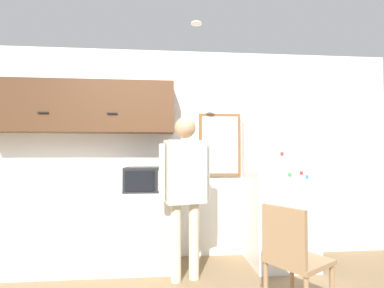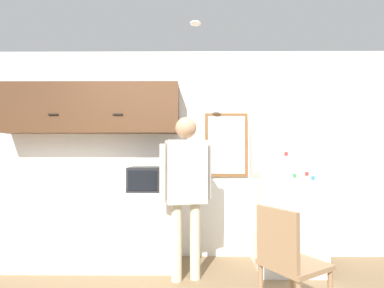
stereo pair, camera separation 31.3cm
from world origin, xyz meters
TOP-DOWN VIEW (x-y plane):
  - back_wall at (0.00, 1.83)m, footprint 6.00×0.06m
  - counter at (-1.08, 1.50)m, footprint 2.23×0.60m
  - upper_cabinets at (-1.08, 1.63)m, footprint 2.23×0.36m
  - microwave at (-0.31, 1.44)m, footprint 0.46×0.40m
  - person at (0.14, 1.09)m, footprint 0.56×0.32m
  - refrigerator at (1.32, 1.44)m, footprint 0.73×0.74m
  - chair at (0.98, 0.30)m, footprint 0.61×0.61m
  - window at (0.65, 1.79)m, footprint 0.56×0.05m
  - ceiling_light at (0.24, 0.89)m, footprint 0.11×0.11m

SIDE VIEW (x-z plane):
  - counter at x=-1.08m, z-range 0.00..0.90m
  - chair at x=0.98m, z-range 0.05..0.97m
  - refrigerator at x=1.32m, z-range 0.00..1.75m
  - microwave at x=-0.31m, z-range 0.90..1.18m
  - person at x=0.14m, z-range 0.20..1.93m
  - back_wall at x=0.00m, z-range 0.00..2.70m
  - window at x=0.65m, z-range 1.04..1.87m
  - upper_cabinets at x=-1.08m, z-range 1.60..2.23m
  - ceiling_light at x=0.24m, z-range 2.67..2.69m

